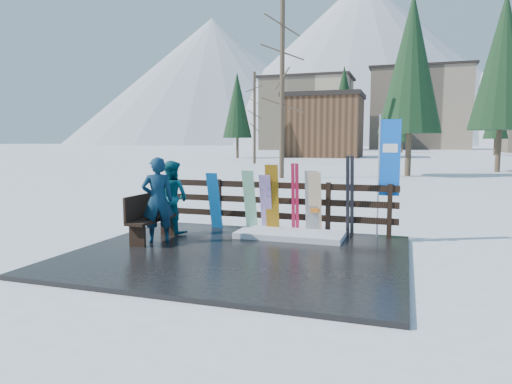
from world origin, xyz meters
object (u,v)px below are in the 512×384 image
(bench, at_px, (150,216))
(snowboard_1, at_px, (250,201))
(rental_flag, at_px, (387,162))
(snowboard_3, at_px, (266,203))
(person_back, at_px, (172,197))
(snowboard_4, at_px, (312,203))
(snowboard_5, at_px, (315,204))
(snowboard_0, at_px, (214,201))
(snowboard_2, at_px, (272,199))
(person_front, at_px, (158,200))

(bench, relative_size, snowboard_1, 1.04)
(bench, relative_size, rental_flag, 0.58)
(snowboard_3, relative_size, rental_flag, 0.51)
(rental_flag, height_order, person_back, rental_flag)
(bench, height_order, rental_flag, rental_flag)
(snowboard_4, xyz_separation_m, snowboard_5, (0.07, 0.00, -0.01))
(snowboard_0, bearing_deg, snowboard_2, 0.00)
(snowboard_1, bearing_deg, bench, -136.74)
(snowboard_5, xyz_separation_m, person_front, (-2.88, -1.69, 0.17))
(snowboard_5, height_order, person_front, person_front)
(snowboard_5, xyz_separation_m, person_back, (-3.07, -0.74, 0.11))
(bench, height_order, snowboard_2, snowboard_2)
(snowboard_2, distance_m, snowboard_4, 0.90)
(snowboard_2, relative_size, person_front, 0.89)
(snowboard_2, height_order, person_back, person_back)
(snowboard_0, distance_m, snowboard_2, 1.41)
(snowboard_3, height_order, person_front, person_front)
(snowboard_0, distance_m, person_back, 1.03)
(bench, height_order, snowboard_0, snowboard_0)
(snowboard_2, height_order, snowboard_5, snowboard_2)
(snowboard_0, height_order, snowboard_3, snowboard_0)
(bench, bearing_deg, snowboard_4, 26.77)
(person_front, bearing_deg, snowboard_3, -168.57)
(snowboard_2, distance_m, snowboard_5, 0.97)
(snowboard_3, relative_size, snowboard_5, 0.94)
(snowboard_1, height_order, snowboard_4, snowboard_4)
(snowboard_2, bearing_deg, snowboard_3, 180.00)
(snowboard_3, bearing_deg, snowboard_5, 0.00)
(snowboard_4, height_order, person_back, person_back)
(snowboard_0, bearing_deg, snowboard_5, 0.00)
(bench, height_order, snowboard_5, snowboard_5)
(snowboard_3, distance_m, snowboard_4, 1.04)
(bench, xyz_separation_m, snowboard_0, (0.77, 1.55, 0.15))
(snowboard_3, bearing_deg, snowboard_2, 0.00)
(snowboard_4, relative_size, snowboard_5, 1.01)
(snowboard_2, relative_size, snowboard_3, 1.15)
(bench, bearing_deg, snowboard_1, 43.26)
(snowboard_3, height_order, person_back, person_back)
(bench, relative_size, person_back, 0.92)
(snowboard_1, relative_size, person_back, 0.89)
(bench, bearing_deg, person_back, 85.11)
(rental_flag, bearing_deg, person_back, -167.52)
(rental_flag, xyz_separation_m, person_front, (-4.35, -1.96, -0.74))
(snowboard_1, bearing_deg, snowboard_4, 0.00)
(bench, distance_m, person_back, 0.87)
(snowboard_3, distance_m, snowboard_5, 1.11)
(rental_flag, bearing_deg, snowboard_2, -173.68)
(snowboard_1, distance_m, snowboard_2, 0.53)
(snowboard_0, relative_size, snowboard_1, 0.94)
(bench, distance_m, snowboard_1, 2.27)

